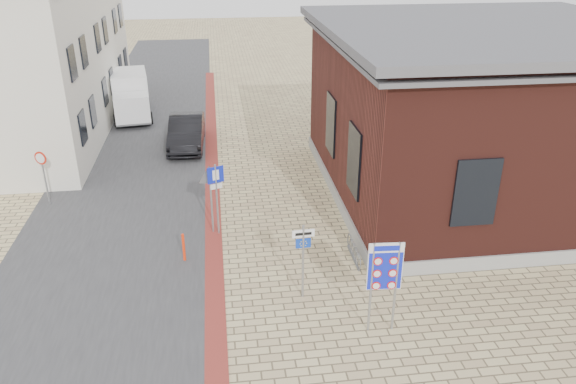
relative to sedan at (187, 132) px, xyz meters
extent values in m
plane|color=tan|center=(3.20, -13.84, -0.78)|extent=(120.00, 120.00, 0.00)
cube|color=#38383A|center=(-2.30, 1.16, -0.77)|extent=(7.00, 60.00, 0.02)
cube|color=maroon|center=(1.20, -3.84, -0.77)|extent=(0.60, 40.00, 0.02)
cube|color=gray|center=(12.20, -6.84, -0.53)|extent=(12.15, 12.15, 0.50)
cube|color=#451B16|center=(12.20, -6.84, 2.72)|extent=(12.00, 12.00, 6.00)
cube|color=#535359|center=(12.20, -6.84, 5.87)|extent=(13.00, 13.00, 0.30)
cube|color=#535359|center=(12.20, -6.84, 5.47)|extent=(12.70, 12.70, 0.15)
cube|color=black|center=(6.18, -9.84, 2.02)|extent=(0.12, 1.60, 2.40)
cube|color=black|center=(6.18, -5.84, 2.02)|extent=(0.12, 1.60, 2.40)
cube|color=black|center=(9.20, -12.86, 2.02)|extent=(1.40, 0.12, 2.20)
cube|color=black|center=(-4.28, -3.04, 1.42)|extent=(0.10, 1.10, 1.40)
cube|color=black|center=(-4.28, -0.64, 1.42)|extent=(0.10, 1.10, 1.40)
cube|color=black|center=(-4.28, -3.04, 4.22)|extent=(0.10, 1.10, 1.40)
cube|color=black|center=(-4.28, -0.64, 4.22)|extent=(0.10, 1.10, 1.40)
cube|color=silver|center=(-7.80, 4.16, 3.62)|extent=(7.00, 6.00, 8.80)
cube|color=black|center=(-4.28, 2.96, 1.42)|extent=(0.10, 1.10, 1.40)
cube|color=black|center=(-4.28, 5.36, 1.42)|extent=(0.10, 1.10, 1.40)
cube|color=black|center=(-4.28, 2.96, 4.22)|extent=(0.10, 1.10, 1.40)
cube|color=black|center=(-4.28, 5.36, 4.22)|extent=(0.10, 1.10, 1.40)
cube|color=silver|center=(-7.80, 10.16, 3.22)|extent=(7.00, 6.00, 8.00)
cube|color=black|center=(-4.28, 8.96, 1.42)|extent=(0.10, 1.10, 1.40)
cube|color=black|center=(-4.28, 11.36, 1.42)|extent=(0.10, 1.10, 1.40)
cube|color=black|center=(-4.28, 8.96, 4.22)|extent=(0.10, 1.10, 1.40)
cube|color=black|center=(-4.28, 11.36, 4.22)|extent=(0.10, 1.10, 1.40)
torus|color=slate|center=(5.85, -12.24, -0.50)|extent=(0.04, 0.60, 0.60)
torus|color=slate|center=(5.85, -11.94, -0.50)|extent=(0.04, 0.60, 0.60)
torus|color=slate|center=(5.85, -11.64, -0.50)|extent=(0.04, 0.60, 0.60)
torus|color=slate|center=(5.85, -11.34, -0.50)|extent=(0.04, 0.60, 0.60)
torus|color=slate|center=(5.85, -11.04, -0.50)|extent=(0.04, 0.60, 0.60)
cube|color=slate|center=(5.85, -11.64, -0.76)|extent=(0.08, 1.60, 0.04)
imported|color=black|center=(0.00, 0.00, 0.00)|extent=(1.79, 4.79, 1.56)
cube|color=slate|center=(-3.30, 5.21, -0.38)|extent=(2.53, 5.03, 0.22)
cube|color=white|center=(-3.06, 3.53, 0.33)|extent=(2.07, 1.77, 1.43)
cube|color=black|center=(-2.97, 2.87, 0.60)|extent=(1.69, 0.32, 0.71)
cube|color=white|center=(-3.41, 6.01, 0.78)|extent=(2.40, 3.46, 1.96)
cylinder|color=black|center=(-4.03, 3.67, -0.42)|extent=(0.32, 0.74, 0.71)
cylinder|color=black|center=(-2.17, 3.93, -0.42)|extent=(0.32, 0.74, 0.71)
cylinder|color=black|center=(-4.43, 6.49, -0.42)|extent=(0.32, 0.74, 0.71)
cylinder|color=black|center=(-2.57, 6.76, -0.42)|extent=(0.32, 0.74, 0.71)
cylinder|color=gray|center=(5.37, -15.32, 0.59)|extent=(0.07, 0.07, 2.74)
cylinder|color=gray|center=(6.03, -15.36, 0.59)|extent=(0.07, 0.07, 2.74)
cube|color=white|center=(5.70, -15.34, 1.25)|extent=(0.94, 0.10, 1.41)
cube|color=#1120CD|center=(5.70, -15.34, 1.25)|extent=(0.90, 0.11, 1.37)
cube|color=white|center=(5.70, -15.34, 1.82)|extent=(0.90, 0.11, 0.26)
cylinder|color=gray|center=(3.82, -13.54, 0.43)|extent=(0.07, 0.07, 2.42)
cube|color=white|center=(3.82, -13.54, 1.38)|extent=(0.65, 0.08, 0.23)
cube|color=#0F38B7|center=(3.82, -13.54, 1.06)|extent=(0.44, 0.07, 0.29)
cylinder|color=gray|center=(1.40, -9.34, 0.57)|extent=(0.07, 0.07, 2.70)
cube|color=#0F20BD|center=(1.40, -9.34, 1.54)|extent=(0.57, 0.25, 0.59)
cube|color=white|center=(1.40, -9.34, 1.11)|extent=(0.42, 0.19, 0.19)
cylinder|color=gray|center=(1.20, -9.20, 0.47)|extent=(0.07, 0.07, 2.51)
cylinder|color=gray|center=(-5.30, -6.02, 0.34)|extent=(0.07, 0.07, 2.25)
cylinder|color=red|center=(-5.30, -6.02, 1.21)|extent=(0.50, 0.24, 0.53)
cylinder|color=#FF330D|center=(0.23, -11.04, -0.28)|extent=(0.11, 0.11, 1.01)
camera|label=1|loc=(1.56, -27.33, 9.22)|focal=35.00mm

